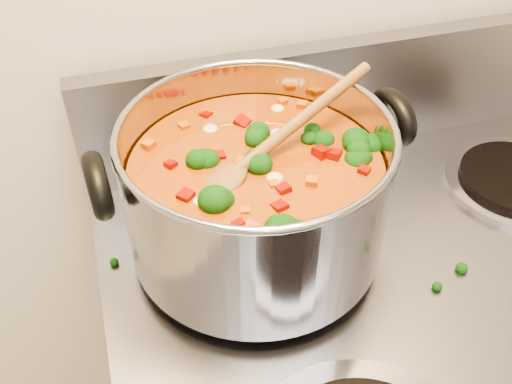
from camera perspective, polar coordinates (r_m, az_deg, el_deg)
stockpot at (r=0.62m, az=-0.04°, el=0.05°), size 0.35×0.29×0.17m
wooden_spoon at (r=0.59m, az=0.63°, el=4.16°), size 0.23×0.12×0.08m
cooktop_crumbs at (r=0.61m, az=6.41°, el=-13.74°), size 0.39×0.09×0.01m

